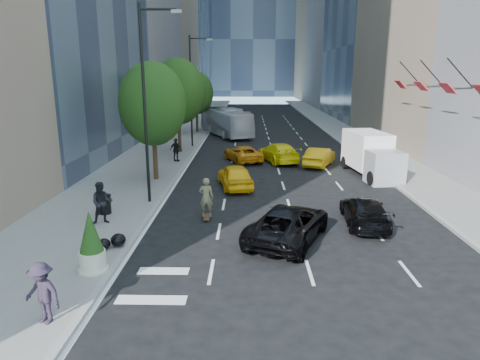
{
  "coord_description": "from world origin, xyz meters",
  "views": [
    {
      "loc": [
        -1.2,
        -17.93,
        6.87
      ],
      "look_at": [
        -1.61,
        3.03,
        1.6
      ],
      "focal_mm": 32.0,
      "sensor_mm": 36.0,
      "label": 1
    }
  ],
  "objects_px": {
    "black_sedan_lincoln": "(288,224)",
    "trash_can": "(105,205)",
    "planter_shrub": "(91,243)",
    "black_sedan_mercedes": "(365,211)",
    "city_bus": "(225,121)",
    "skateboarder": "(206,200)",
    "box_truck": "(371,154)"
  },
  "relations": [
    {
      "from": "planter_shrub",
      "to": "trash_can",
      "type": "bearing_deg",
      "value": 104.6
    },
    {
      "from": "box_truck",
      "to": "skateboarder",
      "type": "bearing_deg",
      "value": -145.1
    },
    {
      "from": "trash_can",
      "to": "city_bus",
      "type": "bearing_deg",
      "value": 81.12
    },
    {
      "from": "planter_shrub",
      "to": "city_bus",
      "type": "bearing_deg",
      "value": 85.35
    },
    {
      "from": "city_bus",
      "to": "box_truck",
      "type": "relative_size",
      "value": 1.77
    },
    {
      "from": "black_sedan_mercedes",
      "to": "box_truck",
      "type": "xyz_separation_m",
      "value": [
        2.97,
        9.9,
        0.82
      ]
    },
    {
      "from": "skateboarder",
      "to": "trash_can",
      "type": "bearing_deg",
      "value": -7.77
    },
    {
      "from": "skateboarder",
      "to": "planter_shrub",
      "type": "xyz_separation_m",
      "value": [
        -3.4,
        -5.88,
        0.22
      ]
    },
    {
      "from": "city_bus",
      "to": "skateboarder",
      "type": "bearing_deg",
      "value": -110.83
    },
    {
      "from": "black_sedan_mercedes",
      "to": "box_truck",
      "type": "relative_size",
      "value": 0.72
    },
    {
      "from": "black_sedan_lincoln",
      "to": "box_truck",
      "type": "xyz_separation_m",
      "value": [
        6.67,
        11.9,
        0.74
      ]
    },
    {
      "from": "skateboarder",
      "to": "box_truck",
      "type": "xyz_separation_m",
      "value": [
        10.37,
        9.32,
        0.51
      ]
    },
    {
      "from": "skateboarder",
      "to": "black_sedan_lincoln",
      "type": "distance_m",
      "value": 4.52
    },
    {
      "from": "city_bus",
      "to": "box_truck",
      "type": "xyz_separation_m",
      "value": [
        10.95,
        -19.39,
        -0.08
      ]
    },
    {
      "from": "black_sedan_mercedes",
      "to": "city_bus",
      "type": "height_order",
      "value": "city_bus"
    },
    {
      "from": "city_bus",
      "to": "trash_can",
      "type": "height_order",
      "value": "city_bus"
    },
    {
      "from": "skateboarder",
      "to": "black_sedan_mercedes",
      "type": "relative_size",
      "value": 0.43
    },
    {
      "from": "box_truck",
      "to": "planter_shrub",
      "type": "distance_m",
      "value": 20.51
    },
    {
      "from": "trash_can",
      "to": "black_sedan_mercedes",
      "type": "bearing_deg",
      "value": -4.25
    },
    {
      "from": "trash_can",
      "to": "planter_shrub",
      "type": "relative_size",
      "value": 0.41
    },
    {
      "from": "planter_shrub",
      "to": "skateboarder",
      "type": "bearing_deg",
      "value": 59.94
    },
    {
      "from": "black_sedan_mercedes",
      "to": "planter_shrub",
      "type": "bearing_deg",
      "value": 30.41
    },
    {
      "from": "city_bus",
      "to": "trash_can",
      "type": "bearing_deg",
      "value": -120.88
    },
    {
      "from": "skateboarder",
      "to": "black_sedan_mercedes",
      "type": "bearing_deg",
      "value": 171.7
    },
    {
      "from": "skateboarder",
      "to": "box_truck",
      "type": "height_order",
      "value": "box_truck"
    },
    {
      "from": "black_sedan_mercedes",
      "to": "planter_shrub",
      "type": "relative_size",
      "value": 2.06
    },
    {
      "from": "black_sedan_mercedes",
      "to": "skateboarder",
      "type": "bearing_deg",
      "value": -0.18
    },
    {
      "from": "black_sedan_mercedes",
      "to": "trash_can",
      "type": "distance_m",
      "value": 12.45
    },
    {
      "from": "skateboarder",
      "to": "black_sedan_lincoln",
      "type": "relative_size",
      "value": 0.36
    },
    {
      "from": "city_bus",
      "to": "black_sedan_lincoln",
      "type": "bearing_deg",
      "value": -104.2
    },
    {
      "from": "black_sedan_lincoln",
      "to": "trash_can",
      "type": "bearing_deg",
      "value": 4.72
    },
    {
      "from": "black_sedan_mercedes",
      "to": "city_bus",
      "type": "xyz_separation_m",
      "value": [
        -7.99,
        29.29,
        0.9
      ]
    }
  ]
}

